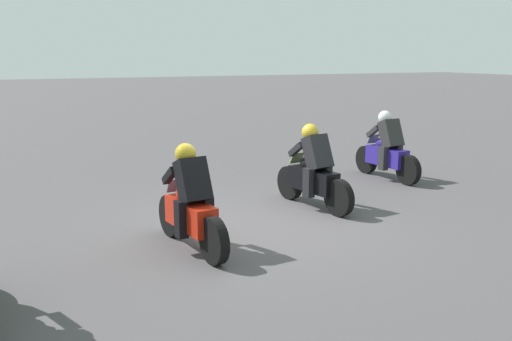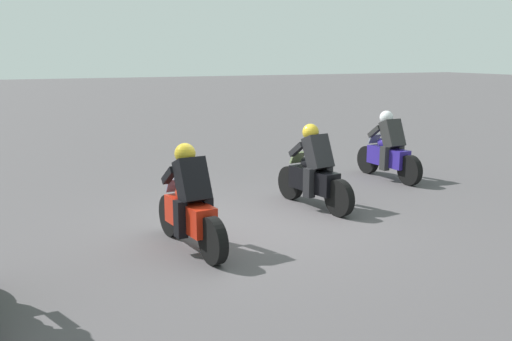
% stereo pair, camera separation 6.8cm
% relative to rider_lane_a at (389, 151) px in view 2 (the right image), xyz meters
% --- Properties ---
extents(ground_plane, '(120.00, 120.00, 0.00)m').
position_rel_rider_lane_a_xyz_m(ground_plane, '(-1.97, 4.14, -0.62)').
color(ground_plane, '#4A4649').
extents(rider_lane_a, '(2.04, 0.55, 1.51)m').
position_rel_rider_lane_a_xyz_m(rider_lane_a, '(0.00, 0.00, 0.00)').
color(rider_lane_a, black).
rests_on(rider_lane_a, ground_plane).
extents(rider_lane_b, '(2.04, 0.59, 1.51)m').
position_rel_rider_lane_a_xyz_m(rider_lane_b, '(-1.37, 2.71, 0.00)').
color(rider_lane_b, black).
rests_on(rider_lane_b, ground_plane).
extents(rider_lane_c, '(2.04, 0.57, 1.51)m').
position_rel_rider_lane_a_xyz_m(rider_lane_c, '(-2.58, 5.44, 0.00)').
color(rider_lane_c, black).
rests_on(rider_lane_c, ground_plane).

